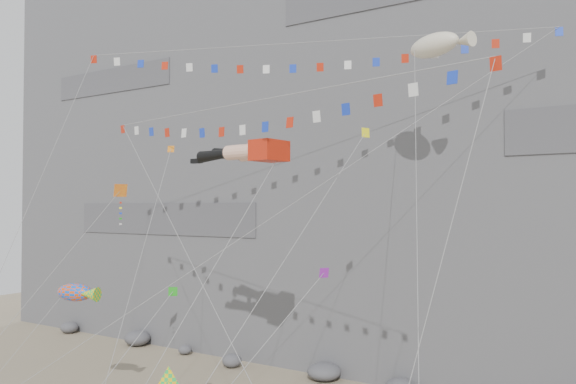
% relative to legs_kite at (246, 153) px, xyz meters
% --- Properties ---
extents(cliff, '(80.00, 28.00, 50.00)m').
position_rel_legs_kite_xyz_m(cliff, '(-1.30, 26.89, 8.78)').
color(cliff, slate).
rests_on(cliff, ground).
extents(talus_boulders, '(60.00, 3.00, 1.20)m').
position_rel_legs_kite_xyz_m(talus_boulders, '(-1.30, 11.89, -15.62)').
color(talus_boulders, '#5A5A5E').
rests_on(talus_boulders, ground).
extents(legs_kite, '(6.62, 14.29, 20.59)m').
position_rel_legs_kite_xyz_m(legs_kite, '(0.00, 0.00, 0.00)').
color(legs_kite, red).
rests_on(legs_kite, ground).
extents(flag_banner_upper, '(29.31, 21.05, 32.16)m').
position_rel_legs_kite_xyz_m(flag_banner_upper, '(0.87, 5.42, 7.59)').
color(flag_banner_upper, red).
rests_on(flag_banner_upper, ground).
extents(flag_banner_lower, '(25.87, 9.32, 21.85)m').
position_rel_legs_kite_xyz_m(flag_banner_lower, '(1.65, -1.53, 2.56)').
color(flag_banner_lower, red).
rests_on(flag_banner_lower, ground).
extents(harlequin_kite, '(6.83, 10.54, 18.10)m').
position_rel_legs_kite_xyz_m(harlequin_kite, '(-10.00, -0.37, -2.06)').
color(harlequin_kite, red).
rests_on(harlequin_kite, ground).
extents(fish_windsock, '(5.15, 7.20, 10.18)m').
position_rel_legs_kite_xyz_m(fish_windsock, '(-11.90, -2.34, -8.61)').
color(fish_windsock, '#E94A0B').
rests_on(fish_windsock, ground).
extents(blimp_windsock, '(6.43, 16.55, 27.56)m').
position_rel_legs_kite_xyz_m(blimp_windsock, '(8.85, 6.85, 6.52)').
color(blimp_windsock, beige).
rests_on(blimp_windsock, ground).
extents(small_kite_a, '(6.26, 12.60, 21.59)m').
position_rel_legs_kite_xyz_m(small_kite_a, '(-7.48, 1.58, 0.30)').
color(small_kite_a, orange).
rests_on(small_kite_a, ground).
extents(small_kite_b, '(4.74, 11.78, 15.33)m').
position_rel_legs_kite_xyz_m(small_kite_b, '(5.32, -0.77, -6.61)').
color(small_kite_b, purple).
rests_on(small_kite_b, ground).
extents(small_kite_c, '(1.28, 10.53, 13.08)m').
position_rel_legs_kite_xyz_m(small_kite_c, '(-2.42, -3.51, -7.82)').
color(small_kite_c, '#1C9E18').
rests_on(small_kite_c, ground).
extents(small_kite_d, '(5.16, 15.29, 23.06)m').
position_rel_legs_kite_xyz_m(small_kite_d, '(6.07, 2.64, 0.74)').
color(small_kite_d, '#FFF815').
rests_on(small_kite_d, ground).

